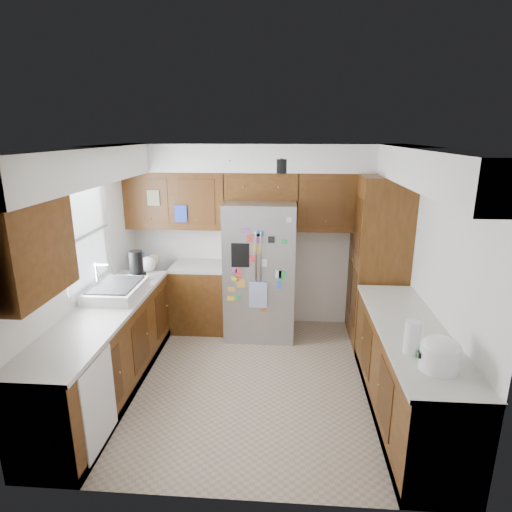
# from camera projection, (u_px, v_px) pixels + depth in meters

# --- Properties ---
(floor) EXTENTS (3.60, 3.60, 0.00)m
(floor) POSITION_uv_depth(u_px,v_px,m) (253.00, 381.00, 4.72)
(floor) COLOR tan
(floor) RESTS_ON ground
(room_shell) EXTENTS (3.64, 3.24, 2.52)m
(room_shell) POSITION_uv_depth(u_px,v_px,m) (246.00, 212.00, 4.57)
(room_shell) COLOR white
(room_shell) RESTS_ON ground
(left_counter_run) EXTENTS (1.36, 3.20, 0.92)m
(left_counter_run) POSITION_uv_depth(u_px,v_px,m) (131.00, 340.00, 4.72)
(left_counter_run) COLOR #44240D
(left_counter_run) RESTS_ON ground
(right_counter_run) EXTENTS (0.63, 2.25, 0.92)m
(right_counter_run) POSITION_uv_depth(u_px,v_px,m) (407.00, 376.00, 4.04)
(right_counter_run) COLOR #44240D
(right_counter_run) RESTS_ON ground
(pantry) EXTENTS (0.60, 0.90, 2.15)m
(pantry) POSITION_uv_depth(u_px,v_px,m) (378.00, 260.00, 5.42)
(pantry) COLOR #44240D
(pantry) RESTS_ON ground
(fridge) EXTENTS (0.90, 0.79, 1.80)m
(fridge) POSITION_uv_depth(u_px,v_px,m) (260.00, 270.00, 5.62)
(fridge) COLOR #9B9BA0
(fridge) RESTS_ON ground
(bridge_cabinet) EXTENTS (0.96, 0.34, 0.35)m
(bridge_cabinet) POSITION_uv_depth(u_px,v_px,m) (262.00, 185.00, 5.54)
(bridge_cabinet) COLOR #44240D
(bridge_cabinet) RESTS_ON fridge
(fridge_top_items) EXTENTS (0.94, 0.32, 0.30)m
(fridge_top_items) POSITION_uv_depth(u_px,v_px,m) (255.00, 161.00, 5.40)
(fridge_top_items) COLOR #1D25A7
(fridge_top_items) RESTS_ON bridge_cabinet
(sink_assembly) EXTENTS (0.52, 0.70, 0.37)m
(sink_assembly) POSITION_uv_depth(u_px,v_px,m) (116.00, 290.00, 4.64)
(sink_assembly) COLOR white
(sink_assembly) RESTS_ON left_counter_run
(left_counter_clutter) EXTENTS (0.37, 0.82, 0.38)m
(left_counter_clutter) POSITION_uv_depth(u_px,v_px,m) (141.00, 265.00, 5.31)
(left_counter_clutter) COLOR black
(left_counter_clutter) RESTS_ON left_counter_run
(rice_cooker) EXTENTS (0.30, 0.29, 0.26)m
(rice_cooker) POSITION_uv_depth(u_px,v_px,m) (440.00, 353.00, 3.18)
(rice_cooker) COLOR white
(rice_cooker) RESTS_ON right_counter_run
(paper_towel) EXTENTS (0.12, 0.12, 0.28)m
(paper_towel) POSITION_uv_depth(u_px,v_px,m) (412.00, 337.00, 3.42)
(paper_towel) COLOR white
(paper_towel) RESTS_ON right_counter_run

